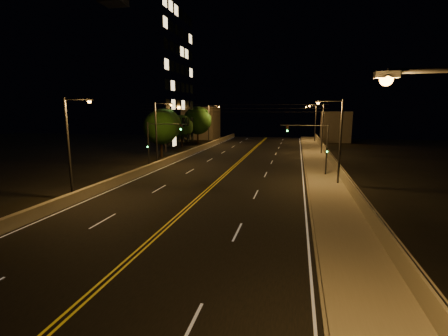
% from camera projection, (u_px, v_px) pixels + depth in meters
% --- Properties ---
extents(road, '(18.00, 120.00, 0.02)m').
position_uv_depth(road, '(207.00, 190.00, 29.53)').
color(road, black).
rests_on(road, ground).
extents(sidewalk, '(3.60, 120.00, 0.30)m').
position_uv_depth(sidewalk, '(331.00, 195.00, 27.19)').
color(sidewalk, gray).
rests_on(sidewalk, ground).
extents(curb, '(0.14, 120.00, 0.15)m').
position_uv_depth(curb, '(308.00, 195.00, 27.60)').
color(curb, gray).
rests_on(curb, ground).
extents(parapet_wall, '(0.30, 120.00, 1.00)m').
position_uv_depth(parapet_wall, '(353.00, 189.00, 26.72)').
color(parapet_wall, gray).
rests_on(parapet_wall, sidewalk).
extents(jersey_barrier, '(0.45, 120.00, 0.87)m').
position_uv_depth(jersey_barrier, '(117.00, 181.00, 31.41)').
color(jersey_barrier, gray).
rests_on(jersey_barrier, ground).
extents(distant_building_right, '(6.00, 10.00, 6.88)m').
position_uv_depth(distant_building_right, '(335.00, 126.00, 75.91)').
color(distant_building_right, slate).
rests_on(distant_building_right, ground).
extents(distant_building_left, '(8.00, 8.00, 7.94)m').
position_uv_depth(distant_building_left, '(201.00, 123.00, 82.36)').
color(distant_building_left, slate).
rests_on(distant_building_left, ground).
extents(parapet_rail, '(0.06, 120.00, 0.06)m').
position_uv_depth(parapet_rail, '(353.00, 183.00, 26.63)').
color(parapet_rail, black).
rests_on(parapet_rail, parapet_wall).
extents(lane_markings, '(17.32, 116.00, 0.00)m').
position_uv_depth(lane_markings, '(207.00, 190.00, 29.46)').
color(lane_markings, silver).
rests_on(lane_markings, road).
extents(streetlight_1, '(2.55, 0.28, 8.19)m').
position_uv_depth(streetlight_1, '(337.00, 136.00, 30.46)').
color(streetlight_1, '#2D2D33').
rests_on(streetlight_1, ground).
extents(streetlight_2, '(2.55, 0.28, 8.19)m').
position_uv_depth(streetlight_2, '(321.00, 125.00, 52.11)').
color(streetlight_2, '#2D2D33').
rests_on(streetlight_2, ground).
extents(streetlight_3, '(2.55, 0.28, 8.19)m').
position_uv_depth(streetlight_3, '(314.00, 121.00, 72.63)').
color(streetlight_3, '#2D2D33').
rests_on(streetlight_3, ground).
extents(streetlight_4, '(2.55, 0.28, 8.19)m').
position_uv_depth(streetlight_4, '(71.00, 141.00, 25.99)').
color(streetlight_4, '#2D2D33').
rests_on(streetlight_4, ground).
extents(streetlight_5, '(2.55, 0.28, 8.19)m').
position_uv_depth(streetlight_5, '(158.00, 129.00, 42.21)').
color(streetlight_5, '#2D2D33').
rests_on(streetlight_5, ground).
extents(streetlight_6, '(2.55, 0.28, 8.19)m').
position_uv_depth(streetlight_6, '(210.00, 122.00, 67.20)').
color(streetlight_6, '#2D2D33').
rests_on(streetlight_6, ground).
extents(traffic_signal_right, '(5.11, 0.31, 5.77)m').
position_uv_depth(traffic_signal_right, '(317.00, 143.00, 35.00)').
color(traffic_signal_right, '#2D2D33').
rests_on(traffic_signal_right, ground).
extents(traffic_signal_left, '(5.11, 0.31, 5.77)m').
position_uv_depth(traffic_signal_left, '(156.00, 140.00, 39.02)').
color(traffic_signal_left, '#2D2D33').
rests_on(traffic_signal_left, ground).
extents(overhead_wires, '(22.00, 0.03, 0.83)m').
position_uv_depth(overhead_wires, '(229.00, 108.00, 37.35)').
color(overhead_wires, black).
extents(building_tower, '(24.00, 15.00, 26.59)m').
position_uv_depth(building_tower, '(118.00, 79.00, 58.85)').
color(building_tower, slate).
rests_on(building_tower, ground).
extents(tree_0, '(5.34, 5.34, 7.24)m').
position_uv_depth(tree_0, '(161.00, 127.00, 50.07)').
color(tree_0, black).
rests_on(tree_0, ground).
extents(tree_1, '(5.55, 5.55, 7.53)m').
position_uv_depth(tree_1, '(165.00, 125.00, 55.09)').
color(tree_1, black).
rests_on(tree_1, ground).
extents(tree_2, '(4.65, 4.65, 6.30)m').
position_uv_depth(tree_2, '(181.00, 127.00, 63.27)').
color(tree_2, black).
rests_on(tree_2, ground).
extents(tree_3, '(5.92, 5.92, 8.02)m').
position_uv_depth(tree_3, '(197.00, 120.00, 68.25)').
color(tree_3, black).
rests_on(tree_3, ground).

